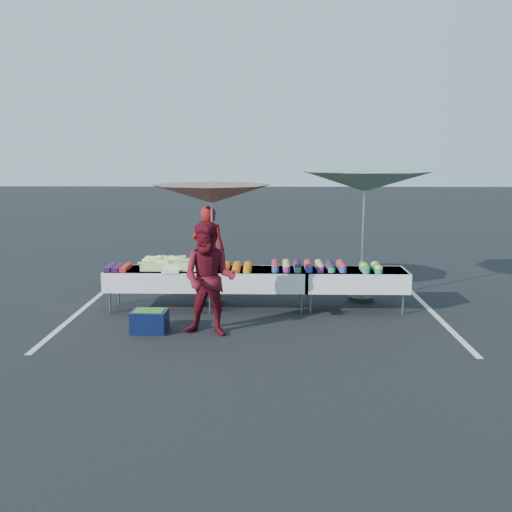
{
  "coord_description": "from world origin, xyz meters",
  "views": [
    {
      "loc": [
        0.24,
        -10.16,
        2.83
      ],
      "look_at": [
        0.0,
        0.0,
        1.0
      ],
      "focal_mm": 40.0,
      "sensor_mm": 36.0,
      "label": 1
    }
  ],
  "objects_px": {
    "table_center": "(256,278)",
    "table_right": "(355,279)",
    "customer": "(209,279)",
    "umbrella_left": "(212,195)",
    "vendor": "(209,250)",
    "table_left": "(158,278)",
    "umbrella_right": "(365,183)",
    "storage_bin": "(150,321)"
  },
  "relations": [
    {
      "from": "table_center",
      "to": "vendor",
      "type": "bearing_deg",
      "value": 130.46
    },
    {
      "from": "table_left",
      "to": "umbrella_left",
      "type": "distance_m",
      "value": 1.82
    },
    {
      "from": "table_center",
      "to": "table_right",
      "type": "bearing_deg",
      "value": 0.0
    },
    {
      "from": "table_left",
      "to": "umbrella_right",
      "type": "bearing_deg",
      "value": 10.3
    },
    {
      "from": "umbrella_right",
      "to": "customer",
      "type": "bearing_deg",
      "value": -141.16
    },
    {
      "from": "table_left",
      "to": "table_center",
      "type": "relative_size",
      "value": 1.0
    },
    {
      "from": "table_right",
      "to": "storage_bin",
      "type": "xyz_separation_m",
      "value": [
        -3.48,
        -1.39,
        -0.39
      ]
    },
    {
      "from": "customer",
      "to": "storage_bin",
      "type": "distance_m",
      "value": 1.22
    },
    {
      "from": "table_left",
      "to": "storage_bin",
      "type": "distance_m",
      "value": 1.45
    },
    {
      "from": "table_center",
      "to": "storage_bin",
      "type": "relative_size",
      "value": 3.24
    },
    {
      "from": "umbrella_left",
      "to": "table_right",
      "type": "bearing_deg",
      "value": -8.63
    },
    {
      "from": "table_left",
      "to": "customer",
      "type": "distance_m",
      "value": 1.89
    },
    {
      "from": "table_right",
      "to": "customer",
      "type": "distance_m",
      "value": 2.93
    },
    {
      "from": "table_center",
      "to": "umbrella_left",
      "type": "bearing_deg",
      "value": 154.38
    },
    {
      "from": "table_right",
      "to": "storage_bin",
      "type": "height_order",
      "value": "table_right"
    },
    {
      "from": "umbrella_left",
      "to": "storage_bin",
      "type": "xyz_separation_m",
      "value": [
        -0.84,
        -1.79,
        -1.89
      ]
    },
    {
      "from": "table_right",
      "to": "umbrella_right",
      "type": "relative_size",
      "value": 0.61
    },
    {
      "from": "umbrella_left",
      "to": "umbrella_right",
      "type": "distance_m",
      "value": 2.89
    },
    {
      "from": "vendor",
      "to": "customer",
      "type": "height_order",
      "value": "vendor"
    },
    {
      "from": "table_center",
      "to": "storage_bin",
      "type": "bearing_deg",
      "value": -140.35
    },
    {
      "from": "customer",
      "to": "umbrella_left",
      "type": "xyz_separation_m",
      "value": [
        -0.14,
        1.9,
        1.18
      ]
    },
    {
      "from": "table_center",
      "to": "umbrella_left",
      "type": "distance_m",
      "value": 1.76
    },
    {
      "from": "table_left",
      "to": "table_right",
      "type": "bearing_deg",
      "value": 0.0
    },
    {
      "from": "table_right",
      "to": "umbrella_left",
      "type": "xyz_separation_m",
      "value": [
        -2.63,
        0.4,
        1.49
      ]
    },
    {
      "from": "table_left",
      "to": "vendor",
      "type": "height_order",
      "value": "vendor"
    },
    {
      "from": "storage_bin",
      "to": "customer",
      "type": "bearing_deg",
      "value": -3.89
    },
    {
      "from": "vendor",
      "to": "umbrella_left",
      "type": "bearing_deg",
      "value": 107.52
    },
    {
      "from": "table_left",
      "to": "vendor",
      "type": "xyz_separation_m",
      "value": [
        0.81,
        1.16,
        0.32
      ]
    },
    {
      "from": "vendor",
      "to": "customer",
      "type": "relative_size",
      "value": 1.0
    },
    {
      "from": "table_left",
      "to": "table_center",
      "type": "distance_m",
      "value": 1.8
    },
    {
      "from": "table_left",
      "to": "customer",
      "type": "bearing_deg",
      "value": -53.56
    },
    {
      "from": "customer",
      "to": "storage_bin",
      "type": "height_order",
      "value": "customer"
    },
    {
      "from": "umbrella_right",
      "to": "table_right",
      "type": "bearing_deg",
      "value": -108.68
    },
    {
      "from": "vendor",
      "to": "customer",
      "type": "bearing_deg",
      "value": 102.44
    },
    {
      "from": "vendor",
      "to": "storage_bin",
      "type": "height_order",
      "value": "vendor"
    },
    {
      "from": "table_left",
      "to": "umbrella_left",
      "type": "xyz_separation_m",
      "value": [
        0.97,
        0.4,
        1.49
      ]
    },
    {
      "from": "table_right",
      "to": "table_left",
      "type": "bearing_deg",
      "value": 180.0
    },
    {
      "from": "table_right",
      "to": "umbrella_right",
      "type": "height_order",
      "value": "umbrella_right"
    },
    {
      "from": "customer",
      "to": "umbrella_left",
      "type": "distance_m",
      "value": 2.24
    },
    {
      "from": "table_right",
      "to": "vendor",
      "type": "height_order",
      "value": "vendor"
    },
    {
      "from": "table_left",
      "to": "storage_bin",
      "type": "height_order",
      "value": "table_left"
    },
    {
      "from": "table_right",
      "to": "customer",
      "type": "xyz_separation_m",
      "value": [
        -2.49,
        -1.5,
        0.32
      ]
    }
  ]
}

